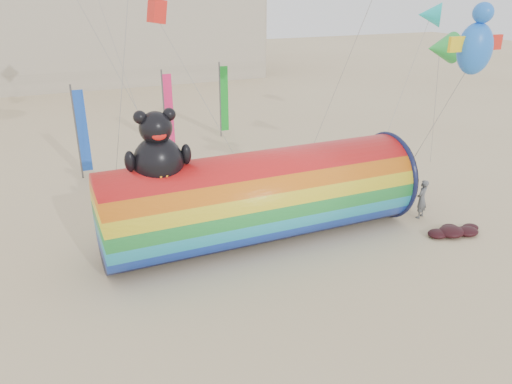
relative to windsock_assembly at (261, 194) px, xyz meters
name	(u,v)px	position (x,y,z in m)	size (l,w,h in m)	color
ground	(260,265)	(-0.95, -2.06, -2.00)	(160.00, 160.00, 0.00)	#CCB58C
windsock_assembly	(261,194)	(0.00, 0.00, 0.00)	(13.10, 3.99, 6.04)	red
kite_handler	(422,199)	(7.60, -1.11, -1.08)	(0.67, 0.44, 1.84)	#575B5F
fabric_bundle	(454,231)	(7.77, -3.11, -1.83)	(2.62, 1.35, 0.41)	#390A0F
festival_banners	(163,112)	(-0.78, 13.17, 0.63)	(10.59, 4.86, 5.20)	#59595E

